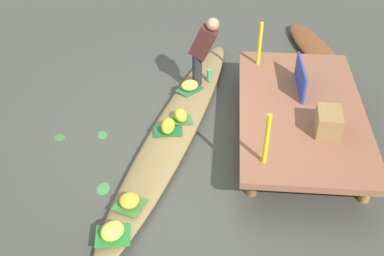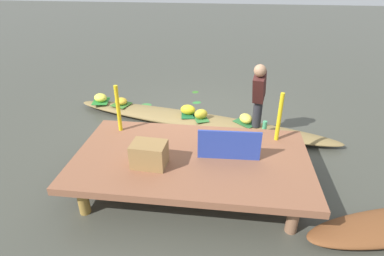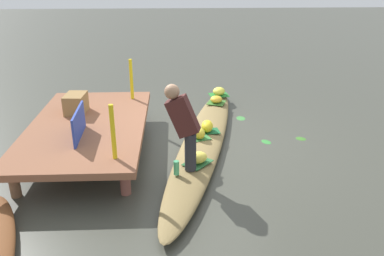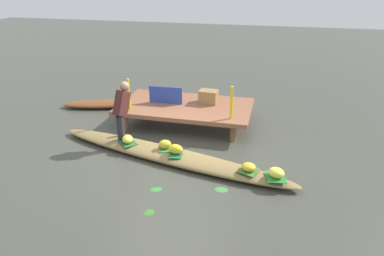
{
  "view_description": "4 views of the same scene",
  "coord_description": "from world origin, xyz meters",
  "views": [
    {
      "loc": [
        5.46,
        0.69,
        4.49
      ],
      "look_at": [
        0.38,
        0.29,
        0.42
      ],
      "focal_mm": 43.76,
      "sensor_mm": 36.0,
      "label": 1
    },
    {
      "loc": [
        -0.56,
        5.38,
        2.84
      ],
      "look_at": [
        0.02,
        0.69,
        0.3
      ],
      "focal_mm": 29.08,
      "sensor_mm": 36.0,
      "label": 2
    },
    {
      "loc": [
        -5.98,
        0.44,
        2.9
      ],
      "look_at": [
        0.03,
        0.19,
        0.33
      ],
      "focal_mm": 37.27,
      "sensor_mm": 36.0,
      "label": 3
    },
    {
      "loc": [
        1.96,
        -5.91,
        3.46
      ],
      "look_at": [
        0.36,
        0.59,
        0.47
      ],
      "focal_mm": 32.73,
      "sensor_mm": 36.0,
      "label": 4
    }
  ],
  "objects": [
    {
      "name": "banana_bunch_0",
      "position": [
        -0.08,
        0.08,
        0.28
      ],
      "size": [
        0.31,
        0.27,
        0.19
      ],
      "primitive_type": "ellipsoid",
      "rotation": [
        0.0,
        0.0,
        0.43
      ],
      "color": "gold",
      "rests_on": "vendor_boat"
    },
    {
      "name": "vendor_person",
      "position": [
        -1.09,
        0.35,
        0.88
      ],
      "size": [
        0.28,
        0.49,
        1.22
      ],
      "color": "#28282D",
      "rests_on": "vendor_boat"
    },
    {
      "name": "drifting_plant_1",
      "position": [
        0.23,
        -1.72,
        0.0
      ],
      "size": [
        0.22,
        0.23,
        0.01
      ],
      "primitive_type": "ellipsoid",
      "rotation": [
        0.0,
        0.0,
        1.04
      ],
      "color": "#387126",
      "rests_on": "ground"
    },
    {
      "name": "moored_boat",
      "position": [
        -2.63,
        2.43,
        0.09
      ],
      "size": [
        2.33,
        1.21,
        0.18
      ],
      "primitive_type": "ellipsoid",
      "rotation": [
        0.0,
        0.0,
        0.3
      ],
      "color": "brown",
      "rests_on": "ground"
    },
    {
      "name": "produce_crate",
      "position": [
        0.39,
        2.12,
        0.65
      ],
      "size": [
        0.46,
        0.35,
        0.32
      ],
      "primitive_type": "cube",
      "rotation": [
        0.0,
        0.0,
        -0.06
      ],
      "color": "olive",
      "rests_on": "dock_platform"
    },
    {
      "name": "leaf_mat_3",
      "position": [
        0.19,
        -0.08,
        0.19
      ],
      "size": [
        0.31,
        0.44,
        0.01
      ],
      "primitive_type": "cube",
      "rotation": [
        0.0,
        0.0,
        1.71
      ],
      "color": "#195B30",
      "rests_on": "vendor_boat"
    },
    {
      "name": "market_banner",
      "position": [
        -0.62,
        1.85,
        0.7
      ],
      "size": [
        0.83,
        0.06,
        0.42
      ],
      "primitive_type": "cube",
      "rotation": [
        0.0,
        0.0,
        0.04
      ],
      "color": "#283E9D",
      "rests_on": "dock_platform"
    },
    {
      "name": "drifting_plant_0",
      "position": [
        0.13,
        -1.09,
        0.0
      ],
      "size": [
        0.24,
        0.21,
        0.01
      ],
      "primitive_type": "ellipsoid",
      "rotation": [
        0.0,
        0.0,
        0.45
      ],
      "color": "#338236",
      "rests_on": "ground"
    },
    {
      "name": "leaf_mat_2",
      "position": [
        -0.92,
        0.15,
        0.19
      ],
      "size": [
        0.49,
        0.48,
        0.01
      ],
      "primitive_type": "cube",
      "rotation": [
        0.0,
        0.0,
        2.42
      ],
      "color": "#266031",
      "rests_on": "vendor_boat"
    },
    {
      "name": "railing_post_east",
      "position": [
        1.08,
        1.25,
        0.86
      ],
      "size": [
        0.06,
        0.06,
        0.74
      ],
      "primitive_type": "cylinder",
      "color": "yellow",
      "rests_on": "dock_platform"
    },
    {
      "name": "leaf_mat_0",
      "position": [
        -0.08,
        0.08,
        0.19
      ],
      "size": [
        0.35,
        0.42,
        0.01
      ],
      "primitive_type": "cube",
      "rotation": [
        0.0,
        0.0,
        1.92
      ],
      "color": "#347537",
      "rests_on": "vendor_boat"
    },
    {
      "name": "canal_water",
      "position": [
        0.0,
        0.0,
        0.0
      ],
      "size": [
        40.0,
        40.0,
        0.0
      ],
      "primitive_type": "plane",
      "color": "#404138",
      "rests_on": "ground"
    },
    {
      "name": "banana_bunch_4",
      "position": [
        2.13,
        -0.48,
        0.27
      ],
      "size": [
        0.37,
        0.36,
        0.17
      ],
      "primitive_type": "ellipsoid",
      "rotation": [
        0.0,
        0.0,
        2.58
      ],
      "color": "#ECE549",
      "rests_on": "vendor_boat"
    },
    {
      "name": "water_bottle",
      "position": [
        -1.24,
        0.45,
        0.29
      ],
      "size": [
        0.08,
        0.08,
        0.2
      ],
      "primitive_type": "cylinder",
      "color": "#48AD6F",
      "rests_on": "vendor_boat"
    },
    {
      "name": "drifting_plant_2",
      "position": [
        1.23,
        -0.83,
        0.0
      ],
      "size": [
        0.24,
        0.18,
        0.01
      ],
      "primitive_type": "ellipsoid",
      "rotation": [
        0.0,
        0.0,
        0.02
      ],
      "color": "#3D843C",
      "rests_on": "ground"
    },
    {
      "name": "dock_platform",
      "position": [
        -0.12,
        1.85,
        0.43
      ],
      "size": [
        3.2,
        1.8,
        0.49
      ],
      "color": "brown",
      "rests_on": "ground"
    },
    {
      "name": "leaf_mat_4",
      "position": [
        2.13,
        -0.48,
        0.19
      ],
      "size": [
        0.38,
        0.45,
        0.01
      ],
      "primitive_type": "cube",
      "rotation": [
        0.0,
        0.0,
        1.73
      ],
      "color": "#277B2F",
      "rests_on": "vendor_boat"
    },
    {
      "name": "banana_bunch_2",
      "position": [
        -0.92,
        0.15,
        0.27
      ],
      "size": [
        0.32,
        0.35,
        0.17
      ],
      "primitive_type": "ellipsoid",
      "rotation": [
        0.0,
        0.0,
        5.15
      ],
      "color": "#E8D34A",
      "rests_on": "vendor_boat"
    },
    {
      "name": "vendor_boat",
      "position": [
        0.0,
        0.0,
        0.09
      ],
      "size": [
        5.32,
        1.82,
        0.18
      ],
      "primitive_type": "ellipsoid",
      "rotation": [
        0.0,
        0.0,
        -0.23
      ],
      "color": "olive",
      "rests_on": "ground"
    },
    {
      "name": "banana_bunch_3",
      "position": [
        0.19,
        -0.08,
        0.29
      ],
      "size": [
        0.31,
        0.22,
        0.19
      ],
      "primitive_type": "ellipsoid",
      "rotation": [
        0.0,
        0.0,
        6.19
      ],
      "color": "yellow",
      "rests_on": "vendor_boat"
    },
    {
      "name": "railing_post_west",
      "position": [
        -1.32,
        1.25,
        0.86
      ],
      "size": [
        0.06,
        0.06,
        0.74
      ],
      "primitive_type": "cylinder",
      "color": "yellow",
      "rests_on": "dock_platform"
    },
    {
      "name": "banana_bunch_1",
      "position": [
        1.64,
        -0.38,
        0.26
      ],
      "size": [
        0.31,
        0.3,
        0.14
      ],
      "primitive_type": "ellipsoid",
      "rotation": [
        0.0,
        0.0,
        1.28
      ],
      "color": "gold",
      "rests_on": "vendor_boat"
    },
    {
      "name": "leaf_mat_1",
      "position": [
        1.64,
        -0.38,
        0.19
      ],
      "size": [
        0.43,
        0.43,
        0.01
      ],
      "primitive_type": "cube",
      "rotation": [
        0.0,
        0.0,
        1.23
      ],
      "color": "#3A722B",
      "rests_on": "vendor_boat"
    }
  ]
}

